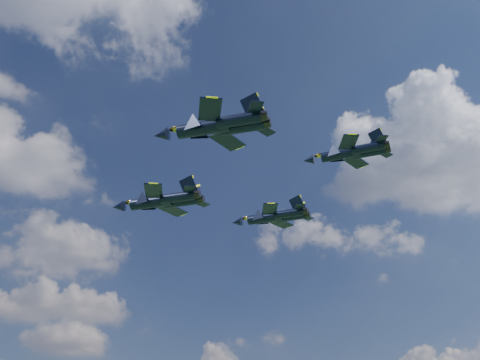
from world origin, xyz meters
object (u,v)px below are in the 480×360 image
object	(u,v)px
jet_right	(263,218)
jet_lead	(149,202)
jet_left	(200,128)
jet_slot	(338,154)

from	to	relation	value
jet_right	jet_lead	bearing A→B (deg)	142.14
jet_left	jet_right	world-z (taller)	jet_right
jet_left	jet_slot	bearing A→B (deg)	-45.29
jet_lead	jet_slot	distance (m)	31.87
jet_left	jet_right	bearing A→B (deg)	-0.29
jet_slot	jet_left	bearing A→B (deg)	139.55
jet_right	jet_slot	bearing A→B (deg)	-133.84
jet_right	jet_slot	size ratio (longest dim) A/B	1.14
jet_left	jet_right	distance (m)	34.66
jet_right	jet_slot	xyz separation A→B (m)	(-0.74, -24.51, 0.80)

